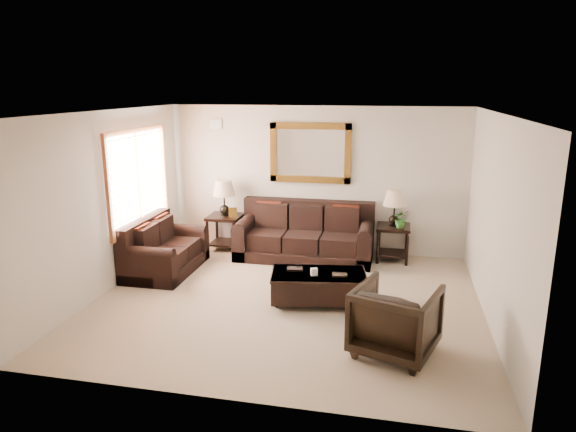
% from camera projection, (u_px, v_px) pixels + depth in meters
% --- Properties ---
extents(room, '(5.51, 5.01, 2.71)m').
position_uv_depth(room, '(287.00, 211.00, 7.14)').
color(room, '#856E5C').
rests_on(room, ground).
extents(window, '(0.07, 1.96, 1.66)m').
position_uv_depth(window, '(139.00, 179.00, 8.49)').
color(window, white).
rests_on(window, room).
extents(mirror, '(1.50, 0.06, 1.10)m').
position_uv_depth(mirror, '(310.00, 153.00, 9.38)').
color(mirror, '#502B10').
rests_on(mirror, room).
extents(air_vent, '(0.25, 0.02, 0.18)m').
position_uv_depth(air_vent, '(216.00, 124.00, 9.63)').
color(air_vent, '#999999').
rests_on(air_vent, room).
extents(sofa, '(2.44, 1.05, 1.00)m').
position_uv_depth(sofa, '(305.00, 238.00, 9.32)').
color(sofa, black).
rests_on(sofa, room).
extents(loveseat, '(0.95, 1.60, 0.90)m').
position_uv_depth(loveseat, '(162.00, 252.00, 8.62)').
color(loveseat, black).
rests_on(loveseat, room).
extents(end_table_left, '(0.61, 0.61, 1.34)m').
position_uv_depth(end_table_left, '(224.00, 205.00, 9.64)').
color(end_table_left, black).
rests_on(end_table_left, room).
extents(end_table_right, '(0.58, 0.58, 1.28)m').
position_uv_depth(end_table_right, '(394.00, 215.00, 9.03)').
color(end_table_right, black).
rests_on(end_table_right, room).
extents(coffee_table, '(1.44, 0.93, 0.57)m').
position_uv_depth(coffee_table, '(318.00, 284.00, 7.34)').
color(coffee_table, black).
rests_on(coffee_table, room).
extents(armchair, '(1.10, 1.07, 0.91)m').
position_uv_depth(armchair, '(396.00, 317.00, 5.92)').
color(armchair, black).
rests_on(armchair, floor).
extents(potted_plant, '(0.31, 0.34, 0.26)m').
position_uv_depth(potted_plant, '(401.00, 221.00, 8.92)').
color(potted_plant, '#23511C').
rests_on(potted_plant, end_table_right).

